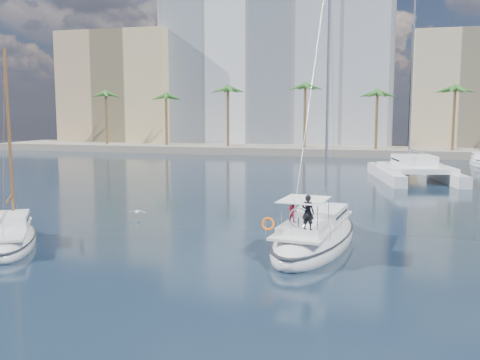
% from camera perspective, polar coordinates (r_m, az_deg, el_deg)
% --- Properties ---
extents(ground, '(160.00, 160.00, 0.00)m').
position_cam_1_polar(ground, '(29.94, -0.45, -6.01)').
color(ground, black).
rests_on(ground, ground).
extents(quay, '(120.00, 14.00, 1.20)m').
position_cam_1_polar(quay, '(89.63, 10.12, 3.15)').
color(quay, gray).
rests_on(quay, ground).
extents(building_modern, '(42.00, 16.00, 28.00)m').
position_cam_1_polar(building_modern, '(103.24, 4.13, 11.21)').
color(building_modern, white).
rests_on(building_modern, ground).
extents(building_tan_left, '(22.00, 14.00, 22.00)m').
position_cam_1_polar(building_tan_left, '(109.19, -12.17, 9.28)').
color(building_tan_left, tan).
rests_on(building_tan_left, ground).
extents(building_beige, '(20.00, 14.00, 20.00)m').
position_cam_1_polar(building_beige, '(99.13, 23.64, 8.48)').
color(building_beige, '#CABB91').
rests_on(building_beige, ground).
extents(palm_left, '(3.60, 3.60, 12.30)m').
position_cam_1_polar(palm_left, '(94.86, -11.17, 9.20)').
color(palm_left, brown).
rests_on(palm_left, ground).
extents(palm_centre, '(3.60, 3.60, 12.30)m').
position_cam_1_polar(palm_centre, '(85.49, 10.03, 9.45)').
color(palm_centre, brown).
rests_on(palm_centre, ground).
extents(main_sloop, '(4.66, 11.22, 16.19)m').
position_cam_1_polar(main_sloop, '(28.02, 8.02, -5.95)').
color(main_sloop, silver).
rests_on(main_sloop, ground).
extents(small_sloop, '(6.05, 7.62, 10.82)m').
position_cam_1_polar(small_sloop, '(30.10, -23.19, -5.75)').
color(small_sloop, silver).
rests_on(small_sloop, ground).
extents(catamaran, '(9.54, 14.88, 19.85)m').
position_cam_1_polar(catamaran, '(57.13, 18.08, 1.20)').
color(catamaran, silver).
rests_on(catamaran, ground).
extents(seagull, '(1.21, 0.52, 0.22)m').
position_cam_1_polar(seagull, '(35.70, -10.87, -3.35)').
color(seagull, silver).
rests_on(seagull, ground).
extents(moored_yacht_a, '(3.37, 9.52, 11.90)m').
position_cam_1_polar(moored_yacht_a, '(76.35, 24.27, 1.46)').
color(moored_yacht_a, silver).
rests_on(moored_yacht_a, ground).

